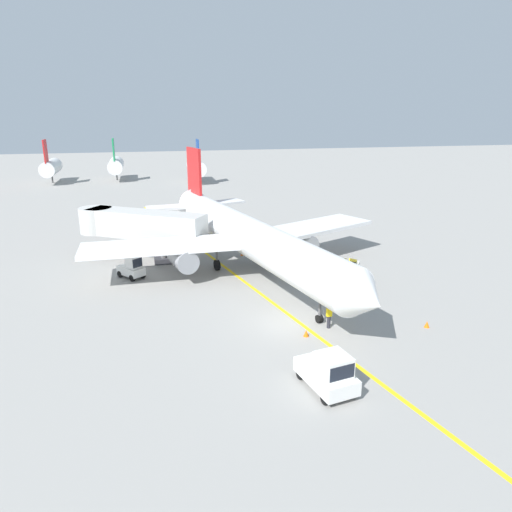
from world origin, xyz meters
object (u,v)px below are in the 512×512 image
object	(u,v)px
ground_crew_marshaller	(329,315)
jet_bridge	(133,224)
safety_cone_nose_left	(242,253)
safety_cone_wingtip_right	(306,333)
airliner	(245,235)
safety_cone_wingtip_left	(427,324)
pushback_tug	(328,372)
baggage_tug_near_wing	(132,268)
safety_cone_nose_right	(308,268)
belt_loader_forward_hold	(348,268)

from	to	relation	value
ground_crew_marshaller	jet_bridge	bearing A→B (deg)	123.85
jet_bridge	safety_cone_nose_left	distance (m)	10.98
jet_bridge	safety_cone_wingtip_right	world-z (taller)	jet_bridge
airliner	safety_cone_wingtip_right	bearing A→B (deg)	-85.66
safety_cone_wingtip_left	jet_bridge	bearing A→B (deg)	133.21
pushback_tug	safety_cone_nose_left	distance (m)	24.37
jet_bridge	airliner	bearing A→B (deg)	-32.12
baggage_tug_near_wing	ground_crew_marshaller	distance (m)	18.46
safety_cone_nose_left	safety_cone_nose_right	world-z (taller)	same
airliner	baggage_tug_near_wing	world-z (taller)	airliner
pushback_tug	safety_cone_wingtip_left	distance (m)	10.70
belt_loader_forward_hold	safety_cone_wingtip_right	xyz separation A→B (m)	(-7.42, -10.03, -0.56)
safety_cone_wingtip_right	safety_cone_nose_right	bearing A→B (deg)	69.64
belt_loader_forward_hold	safety_cone_nose_right	distance (m)	3.69
belt_loader_forward_hold	safety_cone_nose_left	bearing A→B (deg)	132.82
jet_bridge	ground_crew_marshaller	size ratio (longest dim) A/B	7.07
safety_cone_wingtip_right	belt_loader_forward_hold	bearing A→B (deg)	53.51
jet_bridge	safety_cone_nose_right	bearing A→B (deg)	-25.52
jet_bridge	safety_cone_wingtip_left	xyz separation A→B (m)	(19.03, -20.26, -3.32)
belt_loader_forward_hold	ground_crew_marshaller	world-z (taller)	belt_loader_forward_hold
safety_cone_wingtip_right	airliner	bearing A→B (deg)	94.34
baggage_tug_near_wing	safety_cone_wingtip_right	bearing A→B (deg)	-52.03
safety_cone_nose_left	safety_cone_wingtip_left	distance (m)	20.92
baggage_tug_near_wing	safety_cone_wingtip_left	size ratio (longest dim) A/B	6.12
pushback_tug	safety_cone_wingtip_left	bearing A→B (deg)	29.77
jet_bridge	safety_cone_wingtip_left	size ratio (longest dim) A/B	27.33
jet_bridge	baggage_tug_near_wing	xyz separation A→B (m)	(-0.27, -5.52, -2.62)
safety_cone_wingtip_left	safety_cone_wingtip_right	xyz separation A→B (m)	(-8.32, 0.67, 0.00)
pushback_tug	baggage_tug_near_wing	bearing A→B (deg)	116.61
jet_bridge	pushback_tug	bearing A→B (deg)	-69.09
belt_loader_forward_hold	safety_cone_wingtip_right	bearing A→B (deg)	-126.49
belt_loader_forward_hold	safety_cone_nose_left	xyz separation A→B (m)	(-7.73, 8.35, -0.56)
jet_bridge	belt_loader_forward_hold	size ratio (longest dim) A/B	2.46
safety_cone_wingtip_right	baggage_tug_near_wing	bearing A→B (deg)	127.97
baggage_tug_near_wing	safety_cone_wingtip_right	size ratio (longest dim) A/B	6.12
ground_crew_marshaller	safety_cone_nose_right	size ratio (longest dim) A/B	3.86
safety_cone_nose_right	safety_cone_wingtip_right	xyz separation A→B (m)	(-4.56, -12.29, 0.00)
safety_cone_nose_left	safety_cone_nose_right	size ratio (longest dim) A/B	1.00
safety_cone_wingtip_right	safety_cone_nose_left	bearing A→B (deg)	90.97
safety_cone_nose_left	safety_cone_wingtip_right	size ratio (longest dim) A/B	1.00
safety_cone_nose_left	safety_cone_wingtip_right	xyz separation A→B (m)	(0.31, -18.38, 0.00)
safety_cone_nose_right	ground_crew_marshaller	bearing A→B (deg)	-103.18
jet_bridge	belt_loader_forward_hold	bearing A→B (deg)	-27.78
jet_bridge	safety_cone_nose_right	xyz separation A→B (m)	(15.27, -7.29, -3.32)
ground_crew_marshaller	safety_cone_nose_left	size ratio (longest dim) A/B	3.86
jet_bridge	safety_cone_nose_left	size ratio (longest dim) A/B	27.33
safety_cone_nose_right	baggage_tug_near_wing	bearing A→B (deg)	173.49
airliner	belt_loader_forward_hold	bearing A→B (deg)	-22.33
airliner	safety_cone_wingtip_left	size ratio (longest dim) A/B	79.68
baggage_tug_near_wing	belt_loader_forward_hold	distance (m)	18.84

